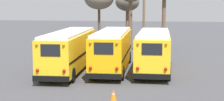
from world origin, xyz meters
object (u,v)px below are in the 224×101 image
object	(u,v)px
school_bus_0	(70,50)
school_bus_2	(154,50)
school_bus_1	(112,49)
traffic_cone	(113,95)
bare_tree_0	(127,3)
utility_pole	(144,16)

from	to	relation	value
school_bus_0	school_bus_2	bearing A→B (deg)	9.43
school_bus_1	traffic_cone	bearing A→B (deg)	-80.28
bare_tree_0	traffic_cone	size ratio (longest dim) A/B	11.00
school_bus_1	school_bus_2	xyz separation A→B (m)	(3.25, 0.17, -0.02)
school_bus_1	traffic_cone	xyz separation A→B (m)	(1.46, -8.51, -1.42)
school_bus_2	traffic_cone	xyz separation A→B (m)	(-1.79, -8.67, -1.40)
school_bus_1	school_bus_2	bearing A→B (deg)	2.92
school_bus_2	bare_tree_0	world-z (taller)	bare_tree_0
traffic_cone	bare_tree_0	bearing A→B (deg)	95.23
utility_pole	bare_tree_0	bearing A→B (deg)	112.75
school_bus_0	bare_tree_0	distance (m)	17.79
bare_tree_0	traffic_cone	xyz separation A→B (m)	(2.27, -24.82, -5.09)
school_bus_1	traffic_cone	size ratio (longest dim) A/B	16.64
school_bus_0	school_bus_1	xyz separation A→B (m)	(3.25, 0.91, 0.01)
school_bus_0	school_bus_2	distance (m)	6.59
school_bus_2	bare_tree_0	xyz separation A→B (m)	(-4.07, 16.15, 3.69)
school_bus_1	bare_tree_0	world-z (taller)	bare_tree_0
school_bus_0	utility_pole	world-z (taller)	utility_pole
school_bus_0	school_bus_1	size ratio (longest dim) A/B	1.08
school_bus_1	school_bus_2	world-z (taller)	school_bus_1
school_bus_0	bare_tree_0	xyz separation A→B (m)	(2.43, 17.23, 3.68)
school_bus_0	utility_pole	xyz separation A→B (m)	(4.96, 11.21, 2.27)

